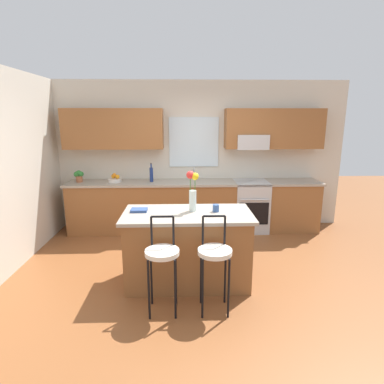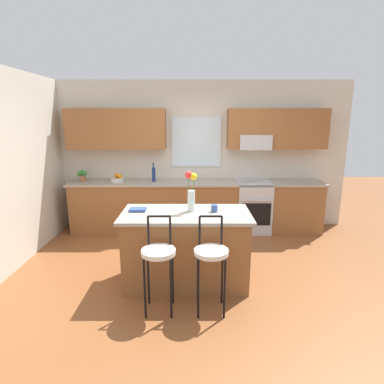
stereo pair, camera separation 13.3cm
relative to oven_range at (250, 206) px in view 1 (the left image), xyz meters
name	(u,v)px [view 1 (the left image)]	position (x,y,z in m)	size (l,w,h in m)	color
ground_plane	(199,274)	(-1.03, -1.68, -0.46)	(14.00, 14.00, 0.00)	brown
wall_left	(4,172)	(-3.59, -1.38, 0.89)	(0.12, 4.60, 2.70)	beige
back_wall_assembly	(195,147)	(-1.01, 0.31, 1.05)	(5.60, 0.50, 2.70)	beige
counter_run	(194,206)	(-1.03, 0.02, 0.01)	(4.56, 0.64, 0.92)	brown
sink_faucet	(194,172)	(-1.03, 0.17, 0.60)	(0.02, 0.13, 0.23)	#B7BABC
oven_range	(250,206)	(0.00, 0.00, 0.00)	(0.60, 0.64, 0.92)	#B7BABC
kitchen_island	(188,248)	(-1.19, -1.87, 0.00)	(1.57, 0.79, 0.92)	brown
bar_stool_near	(162,256)	(-1.46, -2.48, 0.18)	(0.36, 0.36, 1.04)	black
bar_stool_middle	(215,256)	(-0.91, -2.48, 0.18)	(0.36, 0.36, 1.04)	black
flower_vase	(193,190)	(-1.13, -1.80, 0.73)	(0.15, 0.10, 0.50)	silver
mug_ceramic	(216,208)	(-0.84, -1.83, 0.51)	(0.08, 0.08, 0.09)	#33518C
cookbook	(139,210)	(-1.79, -1.79, 0.48)	(0.20, 0.15, 0.03)	navy
fruit_bowl_oranges	(115,179)	(-2.46, 0.03, 0.51)	(0.24, 0.24, 0.16)	silver
bottle_olive_oil	(151,174)	(-1.80, 0.02, 0.60)	(0.06, 0.06, 0.34)	navy
potted_plant_small	(79,176)	(-3.09, 0.03, 0.58)	(0.18, 0.12, 0.21)	#9E5B3D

